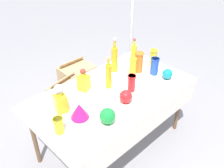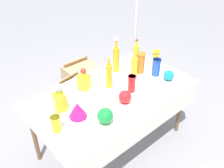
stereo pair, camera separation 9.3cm
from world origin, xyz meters
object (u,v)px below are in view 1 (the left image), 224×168
(slender_vase_5, at_px, (133,67))
(tall_bottle_2, at_px, (134,54))
(slender_vase_1, at_px, (139,62))
(cardboard_box_behind_left, at_px, (69,94))
(slender_vase_3, at_px, (153,57))
(round_bowl_1, at_px, (167,74))
(round_bowl_0, at_px, (108,116))
(canopy_pole, at_px, (131,34))
(square_decanter_0, at_px, (84,82))
(slender_vase_2, at_px, (155,66))
(slender_vase_4, at_px, (132,83))
(round_bowl_2, at_px, (126,96))
(square_decanter_1, at_px, (60,100))
(cardboard_box_behind_right, at_px, (77,76))
(tall_bottle_0, at_px, (115,58))
(tall_bottle_1, at_px, (109,75))
(fluted_vase_0, at_px, (79,111))
(slender_vase_0, at_px, (59,125))

(slender_vase_5, bearing_deg, tall_bottle_2, 39.43)
(slender_vase_1, distance_m, cardboard_box_behind_left, 1.22)
(slender_vase_3, xyz_separation_m, round_bowl_1, (-0.11, -0.29, -0.05))
(round_bowl_0, height_order, canopy_pole, canopy_pole)
(square_decanter_0, height_order, slender_vase_2, square_decanter_0)
(slender_vase_4, bearing_deg, slender_vase_3, 16.03)
(round_bowl_0, distance_m, canopy_pole, 1.69)
(slender_vase_1, bearing_deg, slender_vase_3, -8.38)
(slender_vase_2, relative_size, round_bowl_2, 1.47)
(slender_vase_5, bearing_deg, square_decanter_1, 176.67)
(slender_vase_4, xyz_separation_m, round_bowl_1, (0.44, -0.13, -0.03))
(cardboard_box_behind_left, bearing_deg, cardboard_box_behind_right, 37.06)
(slender_vase_1, xyz_separation_m, cardboard_box_behind_right, (-0.03, 1.18, -0.72))
(tall_bottle_0, bearing_deg, tall_bottle_1, -145.08)
(slender_vase_5, distance_m, canopy_pole, 0.91)
(fluted_vase_0, relative_size, round_bowl_2, 1.23)
(slender_vase_1, distance_m, fluted_vase_0, 0.98)
(round_bowl_2, bearing_deg, cardboard_box_behind_left, 84.43)
(tall_bottle_2, xyz_separation_m, round_bowl_0, (-0.94, -0.54, -0.05))
(slender_vase_3, xyz_separation_m, slender_vase_4, (-0.56, -0.16, -0.01))
(square_decanter_1, bearing_deg, square_decanter_0, 18.44)
(slender_vase_1, xyz_separation_m, slender_vase_5, (-0.12, -0.01, -0.01))
(round_bowl_0, bearing_deg, slender_vase_1, 23.90)
(slender_vase_3, bearing_deg, tall_bottle_1, 176.31)
(tall_bottle_1, distance_m, square_decanter_1, 0.58)
(square_decanter_0, relative_size, slender_vase_4, 1.36)
(square_decanter_0, xyz_separation_m, square_decanter_1, (-0.37, -0.12, 0.03))
(tall_bottle_1, distance_m, square_decanter_0, 0.26)
(cardboard_box_behind_right, bearing_deg, cardboard_box_behind_left, -142.94)
(slender_vase_0, xyz_separation_m, round_bowl_0, (0.36, -0.20, -0.00))
(cardboard_box_behind_left, bearing_deg, slender_vase_4, -86.42)
(tall_bottle_2, height_order, cardboard_box_behind_left, tall_bottle_2)
(slender_vase_0, distance_m, round_bowl_1, 1.32)
(tall_bottle_0, bearing_deg, slender_vase_4, -110.56)
(tall_bottle_0, distance_m, fluted_vase_0, 0.86)
(slender_vase_4, relative_size, canopy_pole, 0.08)
(slender_vase_3, relative_size, cardboard_box_behind_right, 0.43)
(square_decanter_1, relative_size, slender_vase_2, 1.48)
(square_decanter_0, distance_m, slender_vase_4, 0.49)
(tall_bottle_1, relative_size, canopy_pole, 0.16)
(cardboard_box_behind_right, bearing_deg, tall_bottle_1, -110.26)
(slender_vase_5, bearing_deg, canopy_pole, 43.01)
(tall_bottle_1, bearing_deg, round_bowl_0, -134.67)
(canopy_pole, bearing_deg, round_bowl_2, -139.97)
(square_decanter_0, height_order, slender_vase_1, square_decanter_0)
(slender_vase_0, height_order, cardboard_box_behind_right, slender_vase_0)
(square_decanter_1, bearing_deg, cardboard_box_behind_left, 53.70)
(slender_vase_2, relative_size, cardboard_box_behind_right, 0.40)
(cardboard_box_behind_right, bearing_deg, square_decanter_1, -131.37)
(canopy_pole, bearing_deg, cardboard_box_behind_left, 162.90)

